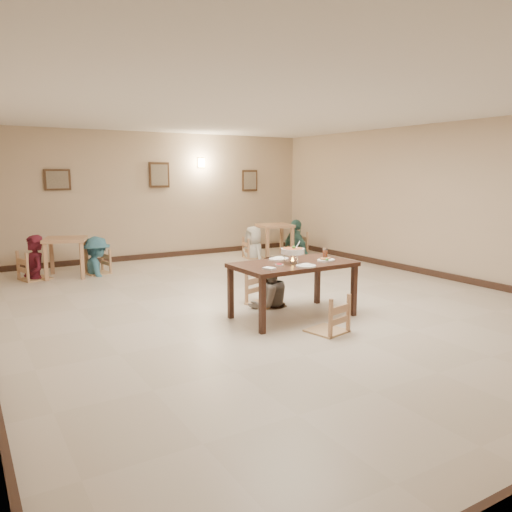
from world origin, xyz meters
TOP-DOWN VIEW (x-y plane):
  - floor at (0.00, 0.00)m, footprint 10.00×10.00m
  - ceiling at (0.00, 0.00)m, footprint 10.00×10.00m
  - wall_back at (0.00, 5.00)m, footprint 10.00×0.00m
  - wall_right at (4.00, 0.00)m, footprint 0.00×10.00m
  - baseboard_back at (0.00, 4.97)m, footprint 8.00×0.06m
  - baseboard_right at (3.97, 0.00)m, footprint 0.06×10.00m
  - picture_a at (-2.20, 4.96)m, footprint 0.55×0.04m
  - picture_b at (0.10, 4.96)m, footprint 0.50×0.04m
  - picture_c at (2.60, 4.96)m, footprint 0.45×0.04m
  - wall_sconce at (1.20, 4.96)m, footprint 0.16×0.05m
  - main_table at (-0.11, -0.88)m, footprint 1.70×0.98m
  - chair_far at (-0.09, -0.08)m, footprint 0.45×0.45m
  - chair_near at (-0.12, -1.67)m, footprint 0.45×0.45m
  - main_diner at (-0.07, -0.18)m, footprint 0.81×0.67m
  - curry_warmer at (-0.15, -0.93)m, footprint 0.37×0.33m
  - rice_plate_far at (-0.16, -0.59)m, footprint 0.31×0.31m
  - rice_plate_near at (-0.14, -1.23)m, footprint 0.27×0.27m
  - fried_plate at (0.37, -1.02)m, footprint 0.27×0.27m
  - chili_dish at (-0.40, -0.97)m, footprint 0.11×0.11m
  - napkin_cutlery at (-0.67, -1.14)m, footprint 0.18×0.24m
  - drink_glass at (0.57, -0.75)m, footprint 0.07×0.07m
  - bg_table_left at (-2.32, 3.76)m, footprint 0.99×0.99m
  - bg_table_right at (2.67, 3.84)m, footprint 0.91×0.91m
  - bg_chair_ll at (-2.91, 3.80)m, footprint 0.50×0.50m
  - bg_chair_lr at (-1.74, 3.75)m, footprint 0.44×0.44m
  - bg_chair_rl at (2.02, 3.79)m, footprint 0.44×0.44m
  - bg_chair_rr at (3.32, 3.84)m, footprint 0.49×0.49m
  - bg_diner_a at (-2.91, 3.80)m, footprint 0.50×0.68m
  - bg_diner_b at (-1.74, 3.75)m, footprint 0.62×1.02m
  - bg_diner_c at (2.02, 3.79)m, footprint 0.51×0.76m
  - bg_diner_d at (3.32, 3.84)m, footprint 0.43×1.02m

SIDE VIEW (x-z plane):
  - floor at x=0.00m, z-range 0.00..0.00m
  - baseboard_back at x=0.00m, z-range 0.00..0.12m
  - baseboard_right at x=3.97m, z-range 0.00..0.12m
  - bg_chair_rl at x=2.02m, z-range 0.00..0.93m
  - bg_chair_lr at x=-1.74m, z-range 0.00..0.94m
  - chair_near at x=-0.12m, z-range 0.00..0.95m
  - chair_far at x=-0.09m, z-range 0.00..0.96m
  - bg_chair_rr at x=3.32m, z-range 0.00..1.04m
  - bg_chair_ll at x=-2.91m, z-range 0.00..1.06m
  - bg_table_left at x=-2.32m, z-range 0.25..1.03m
  - bg_table_right at x=2.67m, z-range 0.25..1.03m
  - main_table at x=-0.11m, z-range 0.31..1.10m
  - bg_diner_b at x=-1.74m, z-range 0.00..1.53m
  - main_diner at x=-0.07m, z-range 0.00..1.54m
  - bg_diner_c at x=2.02m, z-range 0.00..1.55m
  - chili_dish at x=-0.40m, z-range 0.79..0.81m
  - rice_plate_near at x=-0.14m, z-range 0.77..0.83m
  - napkin_cutlery at x=-0.67m, z-range 0.79..0.82m
  - rice_plate_far at x=-0.16m, z-range 0.77..0.84m
  - fried_plate at x=0.37m, z-range 0.78..0.84m
  - drink_glass at x=0.57m, z-range 0.79..0.93m
  - bg_diner_a at x=-2.91m, z-range 0.00..1.73m
  - bg_diner_d at x=3.32m, z-range 0.00..1.74m
  - curry_warmer at x=-0.15m, z-range 0.82..1.11m
  - wall_back at x=0.00m, z-range -3.50..6.50m
  - wall_right at x=4.00m, z-range -3.50..6.50m
  - picture_c at x=2.60m, z-range 1.57..2.12m
  - picture_a at x=-2.20m, z-range 1.67..2.12m
  - picture_b at x=0.10m, z-range 1.70..2.30m
  - wall_sconce at x=1.20m, z-range 2.19..2.41m
  - ceiling at x=0.00m, z-range 3.00..3.00m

